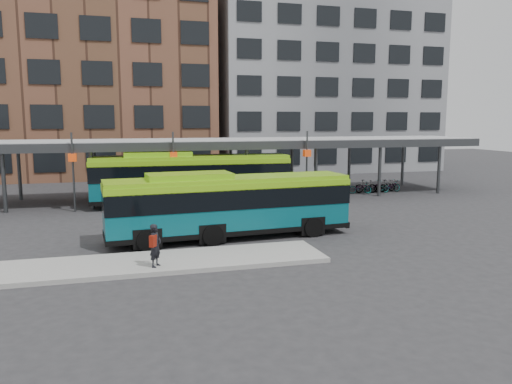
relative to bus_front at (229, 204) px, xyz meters
name	(u,v)px	position (x,y,z in m)	size (l,w,h in m)	color
ground	(262,239)	(1.44, -0.61, -1.64)	(120.00, 120.00, 0.00)	#28282B
boarding_island	(146,263)	(-4.06, -3.61, -1.55)	(14.00, 3.00, 0.18)	gray
canopy	(210,143)	(1.39, 12.26, 2.26)	(40.00, 6.53, 4.80)	#999B9E
building_brick	(77,65)	(-8.56, 31.39, 9.36)	(26.00, 14.00, 22.00)	brown
building_grey	(319,80)	(17.44, 31.39, 8.36)	(24.00, 14.00, 20.00)	slate
bus_front	(229,204)	(0.00, 0.00, 0.00)	(11.58, 3.23, 3.15)	#08525D
bus_rear	(191,177)	(-0.39, 9.84, 0.19)	(12.84, 3.13, 3.52)	#08525D
pedestrian	(155,245)	(-3.73, -4.44, -0.65)	(0.63, 0.69, 1.59)	black
bike_rack	(376,186)	(14.12, 11.48, -1.17)	(4.56, 1.49, 1.01)	slate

